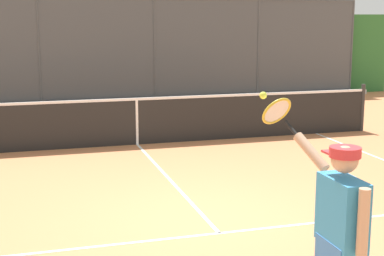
{
  "coord_description": "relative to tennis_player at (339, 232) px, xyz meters",
  "views": [
    {
      "loc": [
        2.17,
        6.72,
        2.56
      ],
      "look_at": [
        -0.04,
        -0.84,
        1.05
      ],
      "focal_mm": 54.28,
      "sensor_mm": 36.0,
      "label": 1
    }
  ],
  "objects": [
    {
      "name": "ground_plane",
      "position": [
        0.09,
        -2.99,
        -0.94
      ],
      "size": [
        60.0,
        60.0,
        0.0
      ],
      "primitive_type": "plane",
      "color": "#C67A4C"
    },
    {
      "name": "court_line_markings",
      "position": [
        0.09,
        -2.22,
        -0.94
      ],
      "size": [
        8.17,
        9.42,
        0.01
      ],
      "color": "white",
      "rests_on": "ground"
    },
    {
      "name": "fence_backdrop",
      "position": [
        0.09,
        -14.21,
        0.37
      ],
      "size": [
        19.92,
        1.37,
        3.11
      ],
      "color": "#474C51",
      "rests_on": "ground"
    },
    {
      "name": "tennis_net",
      "position": [
        0.09,
        -7.7,
        -0.45
      ],
      "size": [
        10.5,
        0.09,
        1.07
      ],
      "color": "#2D2D2D",
      "rests_on": "ground"
    },
    {
      "name": "tennis_player",
      "position": [
        0.0,
        0.0,
        0.0
      ],
      "size": [
        0.47,
        1.37,
        1.91
      ],
      "rotation": [
        0.0,
        0.0,
        -1.57
      ],
      "color": "navy",
      "rests_on": "ground"
    }
  ]
}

